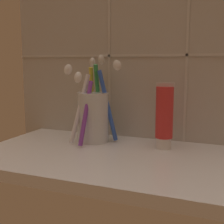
{
  "coord_description": "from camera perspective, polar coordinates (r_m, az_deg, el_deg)",
  "views": [
    {
      "loc": [
        11.85,
        -51.96,
        18.79
      ],
      "look_at": [
        -10.37,
        2.95,
        9.42
      ],
      "focal_mm": 50.0,
      "sensor_mm": 36.0,
      "label": 1
    }
  ],
  "objects": [
    {
      "name": "sink_counter",
      "position": [
        0.56,
        8.83,
        -9.58
      ],
      "size": [
        69.35,
        29.65,
        2.0
      ],
      "primitive_type": "cube",
      "color": "white",
      "rests_on": "ground"
    },
    {
      "name": "tile_wall_backsplash",
      "position": [
        0.69,
        12.38,
        15.54
      ],
      "size": [
        79.35,
        1.72,
        53.68
      ],
      "color": "#B7B2A8",
      "rests_on": "ground"
    },
    {
      "name": "toothbrush_cup",
      "position": [
        0.67,
        -3.49,
        -0.31
      ],
      "size": [
        10.53,
        13.77,
        18.76
      ],
      "color": "silver",
      "rests_on": "sink_counter"
    },
    {
      "name": "toothpaste_tube",
      "position": [
        0.62,
        9.54,
        -0.81
      ],
      "size": [
        3.57,
        3.4,
        13.06
      ],
      "color": "white",
      "rests_on": "sink_counter"
    }
  ]
}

